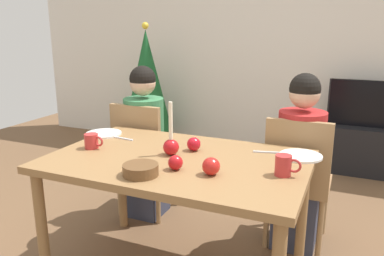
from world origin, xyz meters
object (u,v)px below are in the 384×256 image
chair_left (143,153)px  mug_left (92,141)px  person_left_child (145,145)px  mug_right (284,165)px  tv (370,104)px  chair_right (298,176)px  apple_near_candle (194,144)px  person_right_child (299,166)px  apple_by_left_plate (175,163)px  christmas_tree (147,85)px  candle_centerpiece (171,144)px  plate_left (104,134)px  dining_table (178,172)px  plate_right (301,156)px  apple_by_right_mug (211,166)px  bowl_walnuts (141,170)px  tv_stand (365,149)px

chair_left → mug_left: bearing=-85.8°
person_left_child → mug_right: 1.36m
chair_left → mug_left: size_ratio=7.33×
person_left_child → tv: size_ratio=1.48×
tv → person_left_child: bearing=-133.8°
chair_right → apple_near_candle: (-0.54, -0.46, 0.28)m
person_right_child → apple_by_left_plate: (-0.50, -0.81, 0.22)m
mug_right → person_left_child: bearing=150.0°
christmas_tree → mug_right: (1.98, -2.14, 0.02)m
chair_left → person_left_child: bearing=90.0°
candle_centerpiece → plate_left: candle_centerpiece is taller
dining_table → mug_left: 0.55m
dining_table → plate_right: bearing=24.6°
candle_centerpiece → apple_near_candle: 0.15m
dining_table → chair_left: size_ratio=1.56×
mug_left → apple_near_candle: size_ratio=1.55×
person_right_child → plate_right: (0.05, -0.36, 0.19)m
apple_by_right_mug → plate_right: bearing=50.8°
chair_right → plate_right: (0.05, -0.32, 0.24)m
dining_table → bowl_walnuts: bearing=-100.3°
dining_table → christmas_tree: bearing=123.5°
apple_near_candle → dining_table: bearing=-102.4°
tv → christmas_tree: bearing=-175.5°
dining_table → bowl_walnuts: size_ratio=8.06×
person_left_child → mug_right: (1.16, -0.67, 0.23)m
person_right_child → candle_centerpiece: (-0.63, -0.61, 0.24)m
tv_stand → person_left_child: bearing=-133.8°
mug_left → apple_by_left_plate: size_ratio=1.63×
plate_left → mug_left: bearing=-66.8°
chair_left → apple_by_left_plate: bearing=-49.9°
person_right_child → apple_near_candle: (-0.54, -0.49, 0.22)m
plate_right → person_right_child: bearing=97.4°
person_right_child → plate_left: 1.31m
person_right_child → mug_left: (-1.11, -0.69, 0.22)m
candle_centerpiece → apple_by_left_plate: bearing=-58.2°
candle_centerpiece → plate_right: 0.72m
christmas_tree → apple_near_candle: (1.43, -1.96, 0.01)m
dining_table → apple_by_left_plate: 0.22m
person_left_child → candle_centerpiece: 0.84m
tv → mug_left: (-1.54, -2.35, 0.08)m
candle_centerpiece → apple_by_right_mug: (0.31, -0.19, -0.02)m
bowl_walnuts → chair_right: bearing=55.4°
candle_centerpiece → mug_left: candle_centerpiece is taller
chair_left → apple_by_right_mug: chair_left is taller
dining_table → apple_by_right_mug: 0.33m
bowl_walnuts → apple_near_candle: (0.09, 0.45, 0.01)m
plate_left → dining_table: bearing=-19.4°
dining_table → christmas_tree: (-1.40, 2.11, 0.11)m
tv → apple_by_left_plate: tv is taller
chair_right → tv: (0.44, 1.69, 0.20)m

